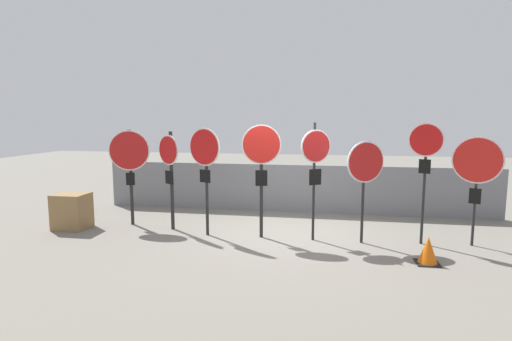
{
  "coord_description": "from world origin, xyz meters",
  "views": [
    {
      "loc": [
        0.84,
        -8.54,
        2.56
      ],
      "look_at": [
        -0.66,
        0.0,
        1.42
      ],
      "focal_mm": 28.0,
      "sensor_mm": 36.0,
      "label": 1
    }
  ],
  "objects_px": {
    "stop_sign_1": "(170,164)",
    "stop_sign_7": "(477,166)",
    "stop_sign_3": "(261,157)",
    "stop_sign_4": "(315,158)",
    "stop_sign_2": "(205,158)",
    "stop_sign_5": "(365,168)",
    "stop_sign_0": "(130,158)",
    "storage_crate": "(72,211)",
    "stop_sign_6": "(425,154)",
    "traffic_cone_0": "(428,251)"
  },
  "relations": [
    {
      "from": "stop_sign_5",
      "to": "stop_sign_6",
      "type": "height_order",
      "value": "stop_sign_6"
    },
    {
      "from": "stop_sign_1",
      "to": "stop_sign_7",
      "type": "distance_m",
      "value": 6.43
    },
    {
      "from": "stop_sign_1",
      "to": "stop_sign_7",
      "type": "bearing_deg",
      "value": 30.41
    },
    {
      "from": "stop_sign_4",
      "to": "traffic_cone_0",
      "type": "xyz_separation_m",
      "value": [
        2.03,
        -1.03,
        -1.52
      ]
    },
    {
      "from": "storage_crate",
      "to": "stop_sign_1",
      "type": "bearing_deg",
      "value": 7.65
    },
    {
      "from": "storage_crate",
      "to": "stop_sign_3",
      "type": "bearing_deg",
      "value": 0.43
    },
    {
      "from": "stop_sign_4",
      "to": "stop_sign_5",
      "type": "distance_m",
      "value": 1.02
    },
    {
      "from": "stop_sign_3",
      "to": "stop_sign_5",
      "type": "height_order",
      "value": "stop_sign_3"
    },
    {
      "from": "stop_sign_3",
      "to": "storage_crate",
      "type": "xyz_separation_m",
      "value": [
        -4.48,
        -0.03,
        -1.34
      ]
    },
    {
      "from": "stop_sign_0",
      "to": "traffic_cone_0",
      "type": "relative_size",
      "value": 4.7
    },
    {
      "from": "stop_sign_1",
      "to": "stop_sign_6",
      "type": "distance_m",
      "value": 5.46
    },
    {
      "from": "stop_sign_1",
      "to": "storage_crate",
      "type": "xyz_separation_m",
      "value": [
        -2.32,
        -0.31,
        -1.12
      ]
    },
    {
      "from": "stop_sign_0",
      "to": "stop_sign_7",
      "type": "distance_m",
      "value": 7.53
    },
    {
      "from": "stop_sign_0",
      "to": "stop_sign_1",
      "type": "bearing_deg",
      "value": -26.01
    },
    {
      "from": "stop_sign_2",
      "to": "stop_sign_4",
      "type": "relative_size",
      "value": 0.95
    },
    {
      "from": "stop_sign_5",
      "to": "stop_sign_0",
      "type": "bearing_deg",
      "value": 145.91
    },
    {
      "from": "stop_sign_3",
      "to": "stop_sign_5",
      "type": "distance_m",
      "value": 2.13
    },
    {
      "from": "stop_sign_2",
      "to": "stop_sign_6",
      "type": "distance_m",
      "value": 4.52
    },
    {
      "from": "stop_sign_6",
      "to": "storage_crate",
      "type": "bearing_deg",
      "value": -157.59
    },
    {
      "from": "stop_sign_5",
      "to": "stop_sign_7",
      "type": "xyz_separation_m",
      "value": [
        2.15,
        0.2,
        0.07
      ]
    },
    {
      "from": "stop_sign_0",
      "to": "stop_sign_2",
      "type": "height_order",
      "value": "stop_sign_2"
    },
    {
      "from": "stop_sign_3",
      "to": "stop_sign_7",
      "type": "relative_size",
      "value": 1.1
    },
    {
      "from": "stop_sign_2",
      "to": "traffic_cone_0",
      "type": "height_order",
      "value": "stop_sign_2"
    },
    {
      "from": "storage_crate",
      "to": "stop_sign_2",
      "type": "bearing_deg",
      "value": -0.15
    },
    {
      "from": "stop_sign_3",
      "to": "stop_sign_7",
      "type": "bearing_deg",
      "value": -7.74
    },
    {
      "from": "stop_sign_4",
      "to": "stop_sign_6",
      "type": "xyz_separation_m",
      "value": [
        2.16,
        0.11,
        0.11
      ]
    },
    {
      "from": "stop_sign_0",
      "to": "stop_sign_6",
      "type": "relative_size",
      "value": 0.93
    },
    {
      "from": "stop_sign_1",
      "to": "storage_crate",
      "type": "distance_m",
      "value": 2.59
    },
    {
      "from": "stop_sign_3",
      "to": "stop_sign_6",
      "type": "bearing_deg",
      "value": -7.91
    },
    {
      "from": "stop_sign_2",
      "to": "traffic_cone_0",
      "type": "bearing_deg",
      "value": 9.83
    },
    {
      "from": "storage_crate",
      "to": "stop_sign_6",
      "type": "bearing_deg",
      "value": 1.1
    },
    {
      "from": "stop_sign_7",
      "to": "stop_sign_1",
      "type": "bearing_deg",
      "value": -157.1
    },
    {
      "from": "stop_sign_1",
      "to": "stop_sign_2",
      "type": "xyz_separation_m",
      "value": [
        0.93,
        -0.32,
        0.19
      ]
    },
    {
      "from": "stop_sign_3",
      "to": "stop_sign_5",
      "type": "relative_size",
      "value": 1.15
    },
    {
      "from": "stop_sign_4",
      "to": "stop_sign_2",
      "type": "bearing_deg",
      "value": 148.57
    },
    {
      "from": "stop_sign_1",
      "to": "stop_sign_7",
      "type": "height_order",
      "value": "stop_sign_1"
    },
    {
      "from": "stop_sign_0",
      "to": "stop_sign_4",
      "type": "relative_size",
      "value": 0.93
    },
    {
      "from": "stop_sign_1",
      "to": "stop_sign_4",
      "type": "relative_size",
      "value": 0.92
    },
    {
      "from": "stop_sign_4",
      "to": "traffic_cone_0",
      "type": "relative_size",
      "value": 5.07
    },
    {
      "from": "stop_sign_0",
      "to": "stop_sign_6",
      "type": "bearing_deg",
      "value": -18.05
    },
    {
      "from": "stop_sign_2",
      "to": "storage_crate",
      "type": "relative_size",
      "value": 2.86
    },
    {
      "from": "stop_sign_1",
      "to": "traffic_cone_0",
      "type": "height_order",
      "value": "stop_sign_1"
    },
    {
      "from": "stop_sign_4",
      "to": "stop_sign_7",
      "type": "bearing_deg",
      "value": -29.69
    },
    {
      "from": "stop_sign_5",
      "to": "stop_sign_7",
      "type": "height_order",
      "value": "stop_sign_7"
    },
    {
      "from": "stop_sign_2",
      "to": "stop_sign_5",
      "type": "xyz_separation_m",
      "value": [
        3.35,
        0.01,
        -0.16
      ]
    },
    {
      "from": "stop_sign_0",
      "to": "traffic_cone_0",
      "type": "bearing_deg",
      "value": -28.1
    },
    {
      "from": "stop_sign_7",
      "to": "storage_crate",
      "type": "height_order",
      "value": "stop_sign_7"
    },
    {
      "from": "stop_sign_4",
      "to": "stop_sign_7",
      "type": "xyz_separation_m",
      "value": [
        3.15,
        0.16,
        -0.13
      ]
    },
    {
      "from": "stop_sign_4",
      "to": "stop_sign_3",
      "type": "bearing_deg",
      "value": 147.68
    },
    {
      "from": "stop_sign_0",
      "to": "stop_sign_1",
      "type": "relative_size",
      "value": 1.01
    }
  ]
}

